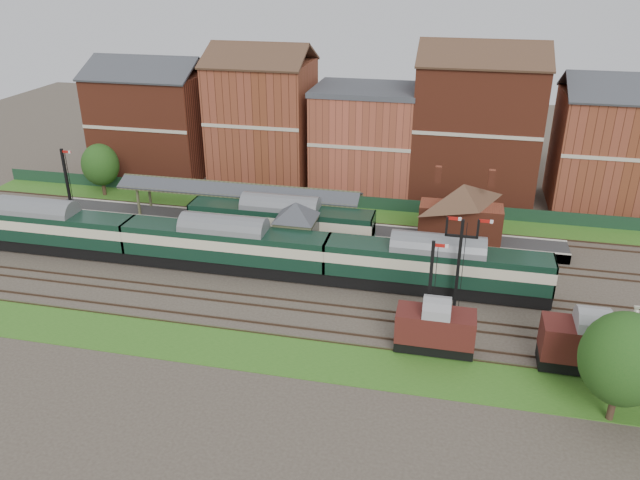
% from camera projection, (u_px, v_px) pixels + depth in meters
% --- Properties ---
extents(ground, '(160.00, 160.00, 0.00)m').
position_uv_depth(ground, '(320.00, 280.00, 56.39)').
color(ground, '#473D33').
rests_on(ground, ground).
extents(grass_back, '(90.00, 4.50, 0.06)m').
position_uv_depth(grass_back, '(351.00, 214.00, 70.56)').
color(grass_back, '#2D6619').
rests_on(grass_back, ground).
extents(grass_front, '(90.00, 5.00, 0.06)m').
position_uv_depth(grass_front, '(284.00, 355.00, 45.75)').
color(grass_front, '#2D6619').
rests_on(grass_front, ground).
extents(fence, '(90.00, 0.12, 1.50)m').
position_uv_depth(fence, '(354.00, 202.00, 72.03)').
color(fence, '#193823').
rests_on(fence, ground).
extents(platform, '(55.00, 3.40, 1.00)m').
position_uv_depth(platform, '(294.00, 228.00, 65.83)').
color(platform, '#2D2D2D').
rests_on(platform, ground).
extents(signal_box, '(5.40, 5.40, 6.00)m').
position_uv_depth(signal_box, '(296.00, 230.00, 58.54)').
color(signal_box, '#5E6A4B').
rests_on(signal_box, ground).
extents(brick_hut, '(3.20, 2.64, 2.94)m').
position_uv_depth(brick_hut, '(380.00, 258.00, 57.78)').
color(brick_hut, brown).
rests_on(brick_hut, ground).
extents(station_building, '(8.10, 8.10, 5.90)m').
position_uv_depth(station_building, '(461.00, 211.00, 60.99)').
color(station_building, brown).
rests_on(station_building, platform).
extents(canopy, '(26.00, 3.89, 4.08)m').
position_uv_depth(canopy, '(238.00, 187.00, 65.32)').
color(canopy, '#45472C').
rests_on(canopy, platform).
extents(semaphore_bracket, '(3.60, 0.25, 8.18)m').
position_uv_depth(semaphore_bracket, '(460.00, 259.00, 49.84)').
color(semaphore_bracket, black).
rests_on(semaphore_bracket, ground).
extents(semaphore_platform_end, '(1.23, 0.25, 8.00)m').
position_uv_depth(semaphore_platform_end, '(67.00, 183.00, 67.74)').
color(semaphore_platform_end, black).
rests_on(semaphore_platform_end, ground).
extents(semaphore_siding, '(1.23, 0.25, 8.00)m').
position_uv_depth(semaphore_siding, '(430.00, 288.00, 46.45)').
color(semaphore_siding, black).
rests_on(semaphore_siding, ground).
extents(town_backdrop, '(69.00, 10.00, 16.00)m').
position_uv_depth(town_backdrop, '(364.00, 133.00, 75.66)').
color(town_backdrop, brown).
rests_on(town_backdrop, ground).
extents(dmu_train, '(57.50, 3.02, 4.42)m').
position_uv_depth(dmu_train, '(225.00, 245.00, 57.10)').
color(dmu_train, black).
rests_on(dmu_train, ground).
extents(platform_railcar, '(18.69, 2.94, 4.30)m').
position_uv_depth(platform_railcar, '(281.00, 221.00, 62.20)').
color(platform_railcar, black).
rests_on(platform_railcar, ground).
extents(goods_van_a, '(5.71, 2.47, 3.46)m').
position_uv_depth(goods_van_a, '(435.00, 328.00, 45.46)').
color(goods_van_a, black).
rests_on(goods_van_a, ground).
extents(goods_van_b, '(6.32, 2.74, 3.83)m').
position_uv_depth(goods_van_b, '(588.00, 344.00, 43.28)').
color(goods_van_b, black).
rests_on(goods_van_b, ground).
extents(tree_far, '(5.21, 5.21, 7.60)m').
position_uv_depth(tree_far, '(624.00, 359.00, 37.55)').
color(tree_far, '#382619').
rests_on(tree_far, ground).
extents(tree_back, '(4.39, 4.39, 6.42)m').
position_uv_depth(tree_back, '(100.00, 165.00, 74.49)').
color(tree_back, '#382619').
rests_on(tree_back, ground).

